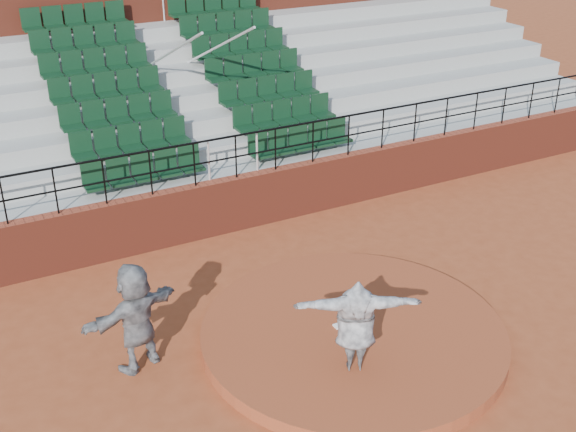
{
  "coord_description": "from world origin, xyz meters",
  "views": [
    {
      "loc": [
        -6.09,
        -8.93,
        7.81
      ],
      "look_at": [
        0.0,
        2.5,
        1.4
      ],
      "focal_mm": 45.0,
      "sensor_mm": 36.0,
      "label": 1
    }
  ],
  "objects": [
    {
      "name": "pitcher",
      "position": [
        -0.59,
        -0.94,
        1.08
      ],
      "size": [
        2.08,
        1.36,
        1.66
      ],
      "primitive_type": "imported",
      "rotation": [
        0.0,
        0.0,
        2.71
      ],
      "color": "black",
      "rests_on": "pitchers_mound"
    },
    {
      "name": "boundary_wall",
      "position": [
        0.0,
        5.0,
        0.65
      ],
      "size": [
        24.0,
        0.3,
        1.3
      ],
      "primitive_type": "cube",
      "color": "maroon",
      "rests_on": "ground"
    },
    {
      "name": "wall_railing",
      "position": [
        0.0,
        5.0,
        2.03
      ],
      "size": [
        24.04,
        0.05,
        1.03
      ],
      "color": "black",
      "rests_on": "boundary_wall"
    },
    {
      "name": "ground",
      "position": [
        0.0,
        0.0,
        0.0
      ],
      "size": [
        90.0,
        90.0,
        0.0
      ],
      "primitive_type": "plane",
      "color": "brown",
      "rests_on": "ground"
    },
    {
      "name": "press_box_facade",
      "position": [
        0.0,
        12.6,
        3.55
      ],
      "size": [
        24.0,
        3.0,
        7.1
      ],
      "primitive_type": "cube",
      "color": "maroon",
      "rests_on": "ground"
    },
    {
      "name": "pitching_rubber",
      "position": [
        0.0,
        0.15,
        0.27
      ],
      "size": [
        0.6,
        0.15,
        0.03
      ],
      "primitive_type": "cube",
      "color": "white",
      "rests_on": "pitchers_mound"
    },
    {
      "name": "pitchers_mound",
      "position": [
        0.0,
        0.0,
        0.12
      ],
      "size": [
        5.5,
        5.5,
        0.25
      ],
      "primitive_type": "cylinder",
      "color": "brown",
      "rests_on": "ground"
    },
    {
      "name": "seating_deck",
      "position": [
        0.0,
        8.65,
        1.43
      ],
      "size": [
        24.0,
        5.97,
        4.63
      ],
      "color": "#999994",
      "rests_on": "ground"
    },
    {
      "name": "fielder",
      "position": [
        -3.62,
        1.08,
        0.99
      ],
      "size": [
        1.92,
        1.13,
        1.97
      ],
      "primitive_type": "imported",
      "rotation": [
        0.0,
        0.0,
        3.46
      ],
      "color": "black",
      "rests_on": "ground"
    }
  ]
}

